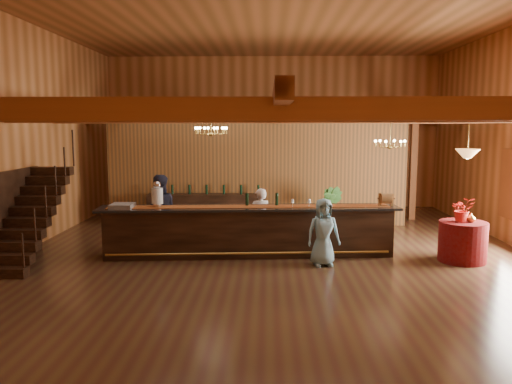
{
  "coord_description": "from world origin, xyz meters",
  "views": [
    {
      "loc": [
        -0.15,
        -11.52,
        3.0
      ],
      "look_at": [
        -0.44,
        0.62,
        1.38
      ],
      "focal_mm": 35.0,
      "sensor_mm": 36.0,
      "label": 1
    }
  ],
  "objects_px": {
    "backbar_shelf": "(207,210)",
    "staff_second": "(159,212)",
    "pendant_lamp": "(467,154)",
    "chandelier_left": "(211,130)",
    "bartender": "(260,219)",
    "beverage_dispenser": "(157,195)",
    "floor_plant": "(329,208)",
    "tasting_bar": "(249,231)",
    "chandelier_right": "(390,143)",
    "raffle_drum": "(386,199)",
    "round_table": "(463,242)",
    "guest": "(323,232)"
  },
  "relations": [
    {
      "from": "backbar_shelf",
      "to": "chandelier_left",
      "type": "relative_size",
      "value": 4.35
    },
    {
      "from": "backbar_shelf",
      "to": "raffle_drum",
      "type": "bearing_deg",
      "value": -38.72
    },
    {
      "from": "pendant_lamp",
      "to": "chandelier_left",
      "type": "bearing_deg",
      "value": 164.88
    },
    {
      "from": "chandelier_right",
      "to": "chandelier_left",
      "type": "bearing_deg",
      "value": -171.75
    },
    {
      "from": "backbar_shelf",
      "to": "guest",
      "type": "height_order",
      "value": "guest"
    },
    {
      "from": "bartender",
      "to": "pendant_lamp",
      "type": "bearing_deg",
      "value": 155.43
    },
    {
      "from": "chandelier_right",
      "to": "floor_plant",
      "type": "distance_m",
      "value": 2.59
    },
    {
      "from": "round_table",
      "to": "chandelier_left",
      "type": "distance_m",
      "value": 6.44
    },
    {
      "from": "chandelier_left",
      "to": "staff_second",
      "type": "height_order",
      "value": "chandelier_left"
    },
    {
      "from": "backbar_shelf",
      "to": "tasting_bar",
      "type": "bearing_deg",
      "value": -71.14
    },
    {
      "from": "chandelier_left",
      "to": "bartender",
      "type": "bearing_deg",
      "value": -21.58
    },
    {
      "from": "guest",
      "to": "floor_plant",
      "type": "xyz_separation_m",
      "value": [
        0.57,
        3.66,
        -0.08
      ]
    },
    {
      "from": "round_table",
      "to": "pendant_lamp",
      "type": "relative_size",
      "value": 1.15
    },
    {
      "from": "staff_second",
      "to": "pendant_lamp",
      "type": "bearing_deg",
      "value": 157.51
    },
    {
      "from": "staff_second",
      "to": "floor_plant",
      "type": "bearing_deg",
      "value": -167.39
    },
    {
      "from": "beverage_dispenser",
      "to": "staff_second",
      "type": "xyz_separation_m",
      "value": [
        -0.12,
        0.72,
        -0.52
      ]
    },
    {
      "from": "bartender",
      "to": "chandelier_left",
      "type": "bearing_deg",
      "value": -32.88
    },
    {
      "from": "chandelier_left",
      "to": "pendant_lamp",
      "type": "distance_m",
      "value": 5.98
    },
    {
      "from": "tasting_bar",
      "to": "chandelier_left",
      "type": "bearing_deg",
      "value": 126.32
    },
    {
      "from": "bartender",
      "to": "floor_plant",
      "type": "bearing_deg",
      "value": -143.07
    },
    {
      "from": "guest",
      "to": "chandelier_right",
      "type": "bearing_deg",
      "value": 41.83
    },
    {
      "from": "backbar_shelf",
      "to": "bartender",
      "type": "relative_size",
      "value": 2.33
    },
    {
      "from": "backbar_shelf",
      "to": "floor_plant",
      "type": "height_order",
      "value": "floor_plant"
    },
    {
      "from": "chandelier_right",
      "to": "floor_plant",
      "type": "height_order",
      "value": "chandelier_right"
    },
    {
      "from": "tasting_bar",
      "to": "pendant_lamp",
      "type": "height_order",
      "value": "pendant_lamp"
    },
    {
      "from": "chandelier_right",
      "to": "tasting_bar",
      "type": "bearing_deg",
      "value": -153.04
    },
    {
      "from": "chandelier_right",
      "to": "pendant_lamp",
      "type": "xyz_separation_m",
      "value": [
        1.14,
        -2.22,
        -0.15
      ]
    },
    {
      "from": "staff_second",
      "to": "guest",
      "type": "relative_size",
      "value": 1.25
    },
    {
      "from": "backbar_shelf",
      "to": "staff_second",
      "type": "height_order",
      "value": "staff_second"
    },
    {
      "from": "chandelier_left",
      "to": "floor_plant",
      "type": "height_order",
      "value": "chandelier_left"
    },
    {
      "from": "tasting_bar",
      "to": "backbar_shelf",
      "type": "xyz_separation_m",
      "value": [
        -1.4,
        3.37,
        -0.09
      ]
    },
    {
      "from": "backbar_shelf",
      "to": "chandelier_right",
      "type": "height_order",
      "value": "chandelier_right"
    },
    {
      "from": "chandelier_left",
      "to": "guest",
      "type": "relative_size",
      "value": 0.55
    },
    {
      "from": "chandelier_left",
      "to": "staff_second",
      "type": "bearing_deg",
      "value": -156.18
    },
    {
      "from": "staff_second",
      "to": "round_table",
      "type": "bearing_deg",
      "value": 157.51
    },
    {
      "from": "beverage_dispenser",
      "to": "pendant_lamp",
      "type": "xyz_separation_m",
      "value": [
        6.86,
        -0.29,
        0.96
      ]
    },
    {
      "from": "beverage_dispenser",
      "to": "guest",
      "type": "distance_m",
      "value": 3.86
    },
    {
      "from": "raffle_drum",
      "to": "pendant_lamp",
      "type": "distance_m",
      "value": 2.0
    },
    {
      "from": "bartender",
      "to": "staff_second",
      "type": "bearing_deg",
      "value": -10.05
    },
    {
      "from": "staff_second",
      "to": "floor_plant",
      "type": "xyz_separation_m",
      "value": [
        4.42,
        2.24,
        -0.26
      ]
    },
    {
      "from": "round_table",
      "to": "chandelier_right",
      "type": "height_order",
      "value": "chandelier_right"
    },
    {
      "from": "round_table",
      "to": "guest",
      "type": "bearing_deg",
      "value": -172.59
    },
    {
      "from": "raffle_drum",
      "to": "chandelier_right",
      "type": "relative_size",
      "value": 0.42
    },
    {
      "from": "floor_plant",
      "to": "raffle_drum",
      "type": "bearing_deg",
      "value": -70.21
    },
    {
      "from": "bartender",
      "to": "staff_second",
      "type": "relative_size",
      "value": 0.82
    },
    {
      "from": "floor_plant",
      "to": "backbar_shelf",
      "type": "bearing_deg",
      "value": 172.08
    },
    {
      "from": "raffle_drum",
      "to": "staff_second",
      "type": "xyz_separation_m",
      "value": [
        -5.39,
        0.46,
        -0.41
      ]
    },
    {
      "from": "beverage_dispenser",
      "to": "pendant_lamp",
      "type": "bearing_deg",
      "value": -2.44
    },
    {
      "from": "round_table",
      "to": "guest",
      "type": "xyz_separation_m",
      "value": [
        -3.14,
        -0.41,
        0.28
      ]
    },
    {
      "from": "beverage_dispenser",
      "to": "chandelier_left",
      "type": "height_order",
      "value": "chandelier_left"
    }
  ]
}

